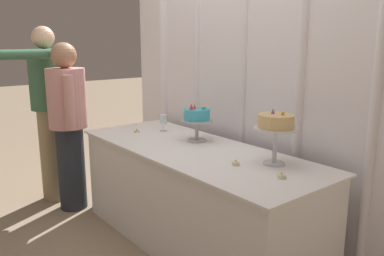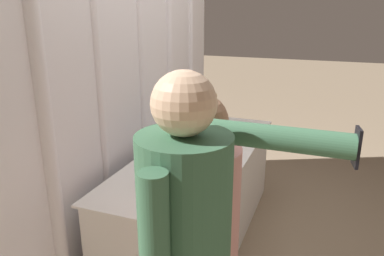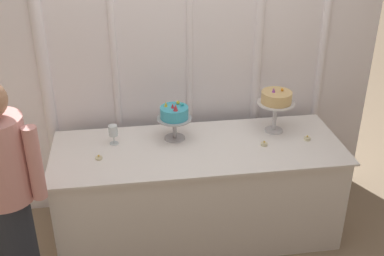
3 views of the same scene
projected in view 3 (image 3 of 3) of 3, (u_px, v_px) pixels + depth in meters
ground_plane at (200, 239)px, 3.61m from camera, size 24.00×24.00×0.00m
draped_curtain at (185, 17)px, 3.42m from camera, size 2.95×0.17×2.88m
cake_table at (198, 191)px, 3.53m from camera, size 2.05×0.78×0.75m
cake_display_nearleft at (174, 115)px, 3.38m from camera, size 0.25×0.25×0.30m
cake_display_nearright at (276, 100)px, 3.46m from camera, size 0.27×0.27×0.35m
wine_glass at (113, 131)px, 3.36m from camera, size 0.06×0.06×0.14m
tealight_far_left at (99, 158)px, 3.21m from camera, size 0.05×0.05×0.03m
tealight_near_left at (264, 144)px, 3.37m from camera, size 0.05×0.05×0.04m
tealight_near_right at (307, 139)px, 3.44m from camera, size 0.05×0.05×0.04m
guest_man_dark_suit at (6, 190)px, 2.78m from camera, size 0.49×0.41×1.49m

